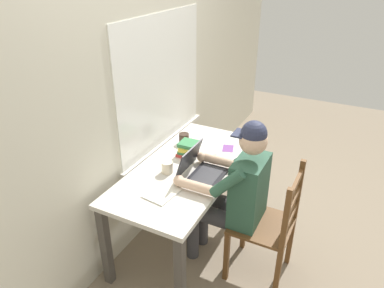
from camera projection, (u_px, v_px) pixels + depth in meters
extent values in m
plane|color=gray|center=(188.00, 236.00, 3.15)|extent=(8.00, 8.00, 0.00)
cube|color=beige|center=(137.00, 88.00, 2.72)|extent=(6.00, 0.04, 2.60)
cube|color=white|center=(162.00, 81.00, 2.99)|extent=(1.26, 0.01, 1.09)
cube|color=beige|center=(165.00, 142.00, 3.25)|extent=(1.32, 0.06, 0.04)
cube|color=beige|center=(188.00, 168.00, 2.82)|extent=(1.49, 0.71, 0.03)
cube|color=#4C4742|center=(180.00, 277.00, 2.32)|extent=(0.06, 0.06, 0.69)
cube|color=#4C4742|center=(250.00, 174.00, 3.42)|extent=(0.06, 0.06, 0.69)
cube|color=#4C4742|center=(106.00, 246.00, 2.56)|extent=(0.06, 0.06, 0.69)
cube|color=#4C4742|center=(193.00, 159.00, 3.66)|extent=(0.06, 0.06, 0.69)
cube|color=#2D5642|center=(249.00, 190.00, 2.53)|extent=(0.34, 0.20, 0.50)
sphere|color=#DBB293|center=(253.00, 141.00, 2.35)|extent=(0.19, 0.19, 0.19)
sphere|color=#282D47|center=(254.00, 134.00, 2.33)|extent=(0.17, 0.17, 0.17)
cube|color=#282D47|center=(241.00, 134.00, 2.37)|extent=(0.13, 0.10, 0.01)
cylinder|color=#38383D|center=(217.00, 217.00, 2.66)|extent=(0.13, 0.40, 0.13)
cylinder|color=#38383D|center=(226.00, 204.00, 2.80)|extent=(0.13, 0.40, 0.13)
cylinder|color=#38383D|center=(193.00, 233.00, 2.85)|extent=(0.10, 0.10, 0.47)
cylinder|color=#38383D|center=(202.00, 220.00, 2.99)|extent=(0.10, 0.10, 0.47)
cylinder|color=#2D5642|center=(227.00, 183.00, 2.34)|extent=(0.10, 0.25, 0.25)
cylinder|color=#DBB293|center=(196.00, 186.00, 2.48)|extent=(0.07, 0.28, 0.07)
sphere|color=#DBB293|center=(179.00, 181.00, 2.54)|extent=(0.08, 0.08, 0.08)
cylinder|color=#2D5642|center=(248.00, 156.00, 2.66)|extent=(0.10, 0.25, 0.25)
cylinder|color=#DBB293|center=(219.00, 160.00, 2.79)|extent=(0.07, 0.28, 0.07)
sphere|color=#DBB293|center=(202.00, 157.00, 2.84)|extent=(0.08, 0.08, 0.08)
cube|color=brown|center=(262.00, 224.00, 2.61)|extent=(0.42, 0.42, 0.02)
cube|color=brown|center=(244.00, 226.00, 2.94)|extent=(0.04, 0.04, 0.45)
cube|color=brown|center=(226.00, 256.00, 2.64)|extent=(0.04, 0.04, 0.45)
cube|color=brown|center=(290.00, 241.00, 2.79)|extent=(0.04, 0.04, 0.45)
cube|color=brown|center=(277.00, 275.00, 2.49)|extent=(0.04, 0.04, 0.45)
cube|color=brown|center=(299.00, 189.00, 2.56)|extent=(0.04, 0.04, 0.48)
cube|color=brown|center=(286.00, 220.00, 2.26)|extent=(0.04, 0.04, 0.48)
cube|color=brown|center=(290.00, 218.00, 2.47)|extent=(0.36, 0.02, 0.04)
cube|color=brown|center=(293.00, 201.00, 2.40)|extent=(0.36, 0.02, 0.04)
cube|color=brown|center=(296.00, 184.00, 2.34)|extent=(0.36, 0.02, 0.04)
cube|color=#232328|center=(207.00, 176.00, 2.67)|extent=(0.33, 0.23, 0.02)
cube|color=#38383D|center=(207.00, 175.00, 2.67)|extent=(0.29, 0.17, 0.00)
cube|color=#232328|center=(189.00, 159.00, 2.68)|extent=(0.33, 0.07, 0.21)
cube|color=#99A8B2|center=(189.00, 159.00, 2.68)|extent=(0.29, 0.06, 0.18)
ellipsoid|color=black|center=(217.00, 159.00, 2.87)|extent=(0.06, 0.10, 0.03)
cylinder|color=beige|center=(167.00, 167.00, 2.71)|extent=(0.09, 0.09, 0.09)
torus|color=beige|center=(171.00, 163.00, 2.76)|extent=(0.05, 0.01, 0.05)
cylinder|color=#38281E|center=(184.00, 138.00, 3.15)|extent=(0.09, 0.09, 0.09)
torus|color=#38281E|center=(187.00, 135.00, 3.19)|extent=(0.05, 0.01, 0.05)
cube|color=#BC332D|center=(187.00, 153.00, 2.98)|extent=(0.18, 0.14, 0.02)
cube|color=#38844C|center=(187.00, 150.00, 2.97)|extent=(0.16, 0.12, 0.03)
cube|color=gold|center=(188.00, 147.00, 2.96)|extent=(0.18, 0.12, 0.03)
cube|color=#38844C|center=(188.00, 144.00, 2.94)|extent=(0.15, 0.15, 0.03)
cube|color=silver|center=(162.00, 193.00, 2.49)|extent=(0.25, 0.22, 0.01)
cube|color=silver|center=(208.00, 148.00, 3.07)|extent=(0.29, 0.24, 0.01)
cube|color=#7A4293|center=(228.00, 148.00, 3.07)|extent=(0.15, 0.12, 0.00)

